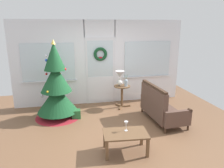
{
  "coord_description": "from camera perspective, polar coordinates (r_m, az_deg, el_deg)",
  "views": [
    {
      "loc": [
        -1.01,
        -4.42,
        2.38
      ],
      "look_at": [
        0.05,
        0.55,
        1.0
      ],
      "focal_mm": 34.59,
      "sensor_mm": 36.0,
      "label": 1
    }
  ],
  "objects": [
    {
      "name": "flower_vase",
      "position": [
        6.29,
        3.7,
        0.46
      ],
      "size": [
        0.11,
        0.1,
        0.35
      ],
      "color": "#99ADBC",
      "rests_on": "side_table"
    },
    {
      "name": "ground_plane",
      "position": [
        5.12,
        0.75,
        -12.52
      ],
      "size": [
        6.76,
        6.76,
        0.0
      ],
      "primitive_type": "plane",
      "color": "brown"
    },
    {
      "name": "gift_box",
      "position": [
        5.85,
        -9.47,
        -7.82
      ],
      "size": [
        0.23,
        0.2,
        0.23
      ],
      "primitive_type": "cube",
      "color": "#266633",
      "rests_on": "ground"
    },
    {
      "name": "table_lamp",
      "position": [
        6.31,
        2.09,
        2.08
      ],
      "size": [
        0.28,
        0.28,
        0.44
      ],
      "color": "silver",
      "rests_on": "side_table"
    },
    {
      "name": "settee_sofa",
      "position": [
        5.66,
        12.51,
        -5.93
      ],
      "size": [
        0.79,
        1.48,
        0.96
      ],
      "color": "#3D281C",
      "rests_on": "ground"
    },
    {
      "name": "christmas_tree",
      "position": [
        5.8,
        -14.47,
        -1.31
      ],
      "size": [
        1.19,
        1.19,
        2.05
      ],
      "color": "#4C331E",
      "rests_on": "ground"
    },
    {
      "name": "back_wall_with_door",
      "position": [
        6.67,
        -3.17,
        5.7
      ],
      "size": [
        5.2,
        0.19,
        2.55
      ],
      "color": "white",
      "rests_on": "ground"
    },
    {
      "name": "wine_glass",
      "position": [
        4.22,
        3.76,
        -10.48
      ],
      "size": [
        0.08,
        0.08,
        0.2
      ],
      "color": "silver",
      "rests_on": "coffee_table"
    },
    {
      "name": "side_table",
      "position": [
        6.41,
        2.65,
        -2.12
      ],
      "size": [
        0.5,
        0.48,
        0.66
      ],
      "color": "brown",
      "rests_on": "ground"
    },
    {
      "name": "coffee_table",
      "position": [
        4.24,
        3.58,
        -13.47
      ],
      "size": [
        0.88,
        0.59,
        0.41
      ],
      "color": "brown",
      "rests_on": "ground"
    }
  ]
}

